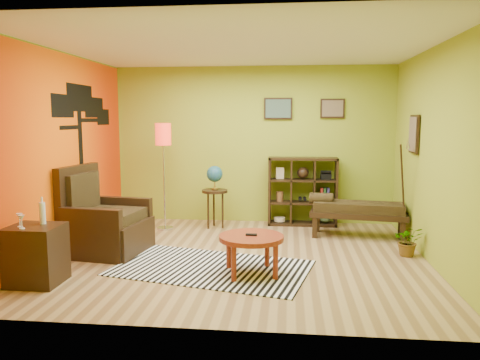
# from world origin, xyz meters

# --- Properties ---
(ground) EXTENTS (5.00, 5.00, 0.00)m
(ground) POSITION_xyz_m (0.00, 0.00, 0.00)
(ground) COLOR tan
(ground) RESTS_ON ground
(room_shell) EXTENTS (5.04, 4.54, 2.82)m
(room_shell) POSITION_xyz_m (-0.09, 0.01, 1.80)
(room_shell) COLOR #95A72A
(room_shell) RESTS_ON ground
(zebra_rug) EXTENTS (2.65, 1.92, 0.01)m
(zebra_rug) POSITION_xyz_m (-0.30, -0.54, 0.01)
(zebra_rug) COLOR white
(zebra_rug) RESTS_ON ground
(coffee_table) EXTENTS (0.78, 0.78, 0.50)m
(coffee_table) POSITION_xyz_m (0.22, -0.71, 0.41)
(coffee_table) COLOR maroon
(coffee_table) RESTS_ON ground
(armchair) EXTENTS (1.13, 1.14, 1.22)m
(armchair) POSITION_xyz_m (-1.95, 0.04, 0.37)
(armchair) COLOR black
(armchair) RESTS_ON ground
(side_cabinet) EXTENTS (0.57, 0.52, 0.99)m
(side_cabinet) POSITION_xyz_m (-2.20, -1.29, 0.34)
(side_cabinet) COLOR black
(side_cabinet) RESTS_ON ground
(floor_lamp) EXTENTS (0.27, 0.27, 1.80)m
(floor_lamp) POSITION_xyz_m (-1.44, 1.46, 1.46)
(floor_lamp) COLOR silver
(floor_lamp) RESTS_ON ground
(globe_table) EXTENTS (0.44, 0.44, 1.07)m
(globe_table) POSITION_xyz_m (-0.61, 1.66, 0.81)
(globe_table) COLOR black
(globe_table) RESTS_ON ground
(cube_shelf) EXTENTS (1.20, 0.35, 1.20)m
(cube_shelf) POSITION_xyz_m (0.91, 2.03, 0.60)
(cube_shelf) COLOR black
(cube_shelf) RESTS_ON ground
(bench) EXTENTS (1.55, 0.75, 0.69)m
(bench) POSITION_xyz_m (1.72, 1.25, 0.44)
(bench) COLOR black
(bench) RESTS_ON ground
(potted_plant) EXTENTS (0.43, 0.47, 0.33)m
(potted_plant) POSITION_xyz_m (2.30, 0.27, 0.17)
(potted_plant) COLOR #26661E
(potted_plant) RESTS_ON ground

